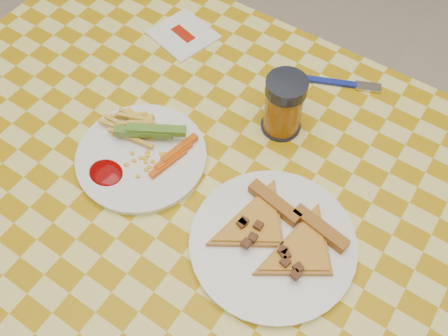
{
  "coord_description": "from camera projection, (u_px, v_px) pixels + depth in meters",
  "views": [
    {
      "loc": [
        0.22,
        -0.32,
        1.47
      ],
      "look_at": [
        -0.03,
        0.05,
        0.78
      ],
      "focal_mm": 40.0,
      "sensor_mm": 36.0,
      "label": 1
    }
  ],
  "objects": [
    {
      "name": "table",
      "position": [
        221.0,
        225.0,
        0.88
      ],
      "size": [
        1.28,
        0.88,
        0.76
      ],
      "color": "silver",
      "rests_on": "ground"
    },
    {
      "name": "napkin",
      "position": [
        183.0,
        35.0,
        1.03
      ],
      "size": [
        0.14,
        0.14,
        0.01
      ],
      "rotation": [
        0.0,
        0.0,
        -0.25
      ],
      "color": "white",
      "rests_on": "table"
    },
    {
      "name": "ground",
      "position": [
        222.0,
        330.0,
        1.45
      ],
      "size": [
        8.0,
        8.0,
        0.0
      ],
      "primitive_type": "plane",
      "color": "beige",
      "rests_on": "ground"
    },
    {
      "name": "plate_right",
      "position": [
        273.0,
        244.0,
        0.77
      ],
      "size": [
        0.27,
        0.27,
        0.01
      ],
      "primitive_type": "cylinder",
      "rotation": [
        0.0,
        0.0,
        0.05
      ],
      "color": "white",
      "rests_on": "table"
    },
    {
      "name": "drink_glass",
      "position": [
        284.0,
        106.0,
        0.86
      ],
      "size": [
        0.07,
        0.07,
        0.12
      ],
      "color": "black",
      "rests_on": "table"
    },
    {
      "name": "pizza_slices",
      "position": [
        280.0,
        234.0,
        0.76
      ],
      "size": [
        0.23,
        0.2,
        0.02
      ],
      "color": "#B38D37",
      "rests_on": "plate_right"
    },
    {
      "name": "plate_left",
      "position": [
        142.0,
        157.0,
        0.86
      ],
      "size": [
        0.27,
        0.27,
        0.01
      ],
      "primitive_type": "cylinder",
      "rotation": [
        0.0,
        0.0,
        -0.25
      ],
      "color": "white",
      "rests_on": "table"
    },
    {
      "name": "fries_veggies",
      "position": [
        142.0,
        143.0,
        0.85
      ],
      "size": [
        0.18,
        0.17,
        0.04
      ],
      "color": "#EAC74A",
      "rests_on": "plate_left"
    },
    {
      "name": "fork",
      "position": [
        342.0,
        83.0,
        0.96
      ],
      "size": [
        0.15,
        0.08,
        0.01
      ],
      "rotation": [
        0.0,
        0.0,
        0.41
      ],
      "color": "navy",
      "rests_on": "table"
    }
  ]
}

